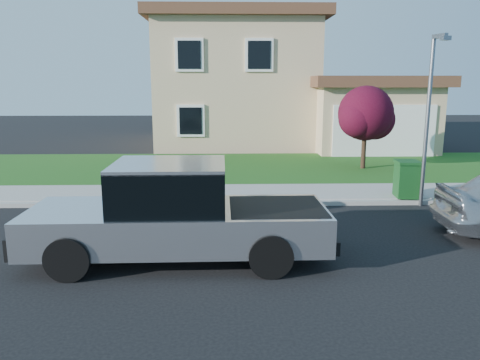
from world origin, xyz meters
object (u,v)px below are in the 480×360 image
at_px(pickup_truck, 177,215).
at_px(ornamental_tree, 366,116).
at_px(woman, 173,197).
at_px(trash_bin, 407,179).
at_px(street_lamp, 429,111).

relative_size(pickup_truck, ornamental_tree, 1.84).
relative_size(woman, trash_bin, 1.54).
bearing_deg(ornamental_tree, woman, -132.14).
height_order(pickup_truck, woman, pickup_truck).
relative_size(ornamental_tree, street_lamp, 0.69).
relative_size(woman, ornamental_tree, 0.51).
height_order(ornamental_tree, street_lamp, street_lamp).
xyz_separation_m(pickup_truck, street_lamp, (6.33, 3.81, 1.72)).
xyz_separation_m(woman, street_lamp, (6.63, 1.90, 1.84)).
bearing_deg(woman, street_lamp, -171.01).
bearing_deg(trash_bin, woman, -153.84).
distance_m(woman, trash_bin, 6.79).
xyz_separation_m(pickup_truck, ornamental_tree, (6.24, 9.14, 1.23)).
height_order(pickup_truck, trash_bin, pickup_truck).
distance_m(woman, street_lamp, 7.14).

